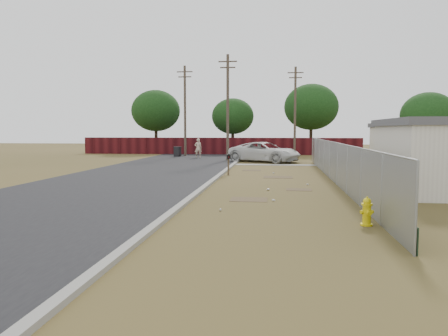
# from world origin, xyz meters

# --- Properties ---
(ground) EXTENTS (120.00, 120.00, 0.00)m
(ground) POSITION_xyz_m (0.00, 0.00, 0.00)
(ground) COLOR brown
(ground) RESTS_ON ground
(street) EXTENTS (15.10, 60.00, 0.12)m
(street) POSITION_xyz_m (-6.76, 8.05, 0.02)
(street) COLOR black
(street) RESTS_ON ground
(chainlink_fence) EXTENTS (0.10, 27.06, 2.02)m
(chainlink_fence) POSITION_xyz_m (3.12, 1.03, 0.80)
(chainlink_fence) COLOR gray
(chainlink_fence) RESTS_ON ground
(privacy_fence) EXTENTS (30.00, 0.12, 1.80)m
(privacy_fence) POSITION_xyz_m (-6.00, 25.00, 0.90)
(privacy_fence) COLOR #480F13
(privacy_fence) RESTS_ON ground
(utility_poles) EXTENTS (12.60, 8.24, 9.00)m
(utility_poles) POSITION_xyz_m (-3.67, 20.67, 4.69)
(utility_poles) COLOR #4F4135
(utility_poles) RESTS_ON ground
(horizon_trees) EXTENTS (33.32, 31.94, 7.78)m
(horizon_trees) POSITION_xyz_m (0.84, 23.56, 4.63)
(horizon_trees) COLOR #302315
(horizon_trees) RESTS_ON ground
(fire_hydrant) EXTENTS (0.40, 0.40, 0.81)m
(fire_hydrant) POSITION_xyz_m (2.70, -9.10, 0.38)
(fire_hydrant) COLOR #DCC60B
(fire_hydrant) RESTS_ON ground
(mailbox) EXTENTS (0.28, 0.55, 1.25)m
(mailbox) POSITION_xyz_m (-2.56, 3.67, 0.99)
(mailbox) COLOR brown
(mailbox) RESTS_ON ground
(pickup_truck) EXTENTS (6.48, 5.11, 1.64)m
(pickup_truck) POSITION_xyz_m (-0.77, 14.60, 0.82)
(pickup_truck) COLOR silver
(pickup_truck) RESTS_ON ground
(pedestrian) EXTENTS (0.74, 0.55, 1.83)m
(pedestrian) POSITION_xyz_m (-7.11, 18.92, 0.92)
(pedestrian) COLOR #C0A88C
(pedestrian) RESTS_ON ground
(trash_bin) EXTENTS (0.74, 0.81, 0.97)m
(trash_bin) POSITION_xyz_m (-9.56, 20.94, 0.50)
(trash_bin) COLOR black
(trash_bin) RESTS_ON ground
(scattered_litter) EXTENTS (3.35, 12.63, 0.07)m
(scattered_litter) POSITION_xyz_m (0.03, -2.07, 0.04)
(scattered_litter) COLOR silver
(scattered_litter) RESTS_ON ground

